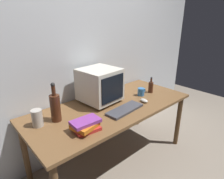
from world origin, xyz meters
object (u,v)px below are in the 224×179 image
Objects in this scene: mug at (141,92)px; metal_canister at (37,118)px; crt_monitor at (100,85)px; book_stack at (86,125)px; computer_mouse at (144,101)px; bottle_tall at (55,107)px; bottle_short at (151,87)px; keyboard at (125,109)px.

metal_canister is at bearing 173.13° from mug.
crt_monitor reaches higher than metal_canister.
metal_canister is (-0.27, 0.32, 0.03)m from book_stack.
mug is at bearing 11.21° from book_stack.
crt_monitor is 4.19× the size of computer_mouse.
metal_canister is (-0.16, 0.02, -0.06)m from bottle_tall.
metal_canister is at bearing -176.67° from crt_monitor.
bottle_short is 1.35m from metal_canister.
mug is (0.92, 0.18, -0.00)m from book_stack.
mug is at bearing 14.48° from keyboard.
bottle_tall is at bearing 173.23° from mug.
computer_mouse is 0.50× the size of bottle_short.
keyboard is 2.12× the size of bottle_short.
mug is at bearing -6.87° from metal_canister.
crt_monitor is at bearing 3.33° from metal_canister.
computer_mouse is 0.20m from mug.
bottle_short is 1.65× the size of mug.
crt_monitor reaches higher than book_stack.
book_stack is at bearing -50.63° from metal_canister.
bottle_short reaches higher than mug.
metal_canister reaches higher than computer_mouse.
crt_monitor reaches higher than computer_mouse.
computer_mouse is 0.79m from book_stack.
book_stack is at bearing 178.44° from keyboard.
metal_canister reaches higher than mug.
computer_mouse is (0.35, -0.33, -0.17)m from crt_monitor.
keyboard is (0.05, -0.34, -0.18)m from crt_monitor.
metal_canister is at bearing 172.49° from bottle_tall.
crt_monitor is 0.53m from mug.
bottle_tall is at bearing -7.51° from metal_canister.
mug reaches higher than computer_mouse.
bottle_short is at bearing 33.38° from computer_mouse.
keyboard is 3.50× the size of mug.
keyboard is 2.80× the size of metal_canister.
book_stack is (-0.49, -0.03, 0.03)m from keyboard.
metal_canister is (-1.18, 0.14, 0.03)m from mug.
crt_monitor is 1.16× the size of bottle_tall.
metal_canister is (-0.76, 0.29, 0.06)m from keyboard.
keyboard is 0.81m from metal_canister.
mug is 0.80× the size of metal_canister.
book_stack is 1.62× the size of metal_canister.
computer_mouse is at bearing -4.35° from keyboard.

